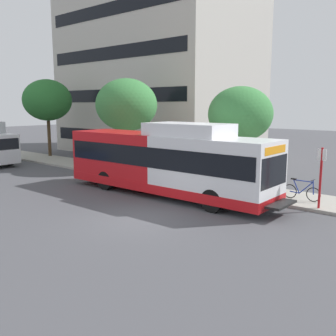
% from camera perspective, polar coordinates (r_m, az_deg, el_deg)
% --- Properties ---
extents(ground_plane, '(120.00, 120.00, 0.00)m').
position_cam_1_polar(ground_plane, '(21.36, -19.84, -3.26)').
color(ground_plane, '#4C4C51').
extents(sidewalk_curb, '(3.00, 56.00, 0.14)m').
position_cam_1_polar(sidewalk_curb, '(24.10, -2.86, -1.14)').
color(sidewalk_curb, '#A8A399').
rests_on(sidewalk_curb, ground).
extents(transit_bus, '(2.58, 12.25, 3.65)m').
position_cam_1_polar(transit_bus, '(18.87, -0.30, 0.96)').
color(transit_bus, white).
rests_on(transit_bus, ground).
extents(bus_stop_sign_pole, '(0.10, 0.36, 2.60)m').
position_cam_1_polar(bus_stop_sign_pole, '(17.19, 21.98, -0.75)').
color(bus_stop_sign_pole, red).
rests_on(bus_stop_sign_pole, sidewalk_curb).
extents(bicycle_parked, '(0.52, 1.76, 1.02)m').
position_cam_1_polar(bicycle_parked, '(18.62, 19.44, -3.27)').
color(bicycle_parked, black).
rests_on(bicycle_parked, sidewalk_curb).
extents(street_tree_near_stop, '(3.44, 3.44, 5.34)m').
position_cam_1_polar(street_tree_near_stop, '(20.76, 10.81, 7.94)').
color(street_tree_near_stop, '#4C3823').
rests_on(street_tree_near_stop, sidewalk_curb).
extents(street_tree_mid_block, '(4.25, 4.25, 6.17)m').
position_cam_1_polar(street_tree_mid_block, '(26.69, -6.26, 9.39)').
color(street_tree_mid_block, '#4C3823').
rests_on(street_tree_mid_block, sidewalk_curb).
extents(street_tree_far_block, '(4.09, 4.09, 6.51)m').
position_cam_1_polar(street_tree_far_block, '(34.30, -17.68, 9.68)').
color(street_tree_far_block, '#4C3823').
rests_on(street_tree_far_block, sidewalk_curb).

